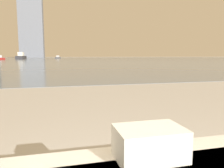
# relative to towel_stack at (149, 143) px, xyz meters

# --- Properties ---
(towel_stack) EXTENTS (0.25, 0.17, 0.12)m
(towel_stack) POSITION_rel_towel_stack_xyz_m (0.00, 0.00, 0.00)
(towel_stack) COLOR silver
(towel_stack) RESTS_ON bathtub
(harbor_water) EXTENTS (180.00, 110.00, 0.01)m
(harbor_water) POSITION_rel_towel_stack_xyz_m (0.07, 61.06, -0.62)
(harbor_water) COLOR slate
(harbor_water) RESTS_ON ground_plane
(harbor_boat_0) EXTENTS (1.91, 2.69, 0.96)m
(harbor_boat_0) POSITION_rel_towel_stack_xyz_m (0.07, 72.10, -0.28)
(harbor_boat_0) COLOR #4C4C51
(harbor_boat_0) RESTS_ON harbor_water
(harbor_boat_1) EXTENTS (2.10, 5.01, 1.83)m
(harbor_boat_1) POSITION_rel_towel_stack_xyz_m (-9.26, 60.45, 0.03)
(harbor_boat_1) COLOR #2D2D33
(harbor_boat_1) RESTS_ON harbor_water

